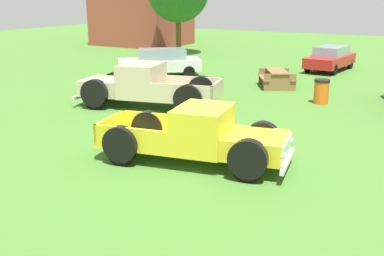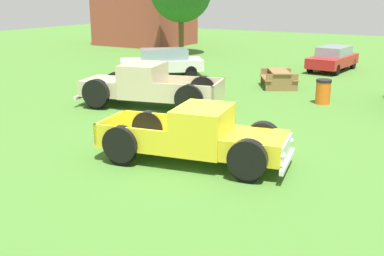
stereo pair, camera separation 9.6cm
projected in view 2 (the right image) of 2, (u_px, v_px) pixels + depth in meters
ground_plane at (192, 151)px, 12.78m from camera, size 80.00×80.00×0.00m
pickup_truck_foreground at (205, 137)px, 11.61m from camera, size 5.00×2.57×1.46m
pickup_truck_behind_right at (142, 86)px, 17.54m from camera, size 5.63×3.14×1.63m
sedan_distant_a at (162, 62)px, 24.07m from camera, size 4.31×3.94×1.39m
sedan_distant_b at (333, 58)px, 25.72m from camera, size 1.98×4.10×1.32m
picnic_table at (279, 77)px, 21.17m from camera, size 2.18×2.30×0.78m
trash_can at (323, 92)px, 18.07m from camera, size 0.59×0.59×0.95m
brick_pavilion at (145, 14)px, 38.54m from camera, size 6.77×5.70×4.95m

